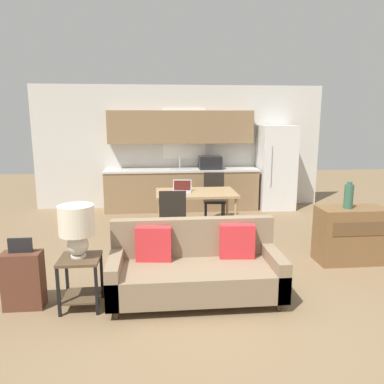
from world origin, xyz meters
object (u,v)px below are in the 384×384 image
Objects in this scene: credenza at (350,235)px; laptop at (182,189)px; dining_table at (196,196)px; table_lamp at (77,225)px; dining_chair_far_right at (214,195)px; side_table at (81,274)px; dining_chair_near_left at (173,218)px; couch at (195,268)px; suitcase at (23,280)px; vase at (349,196)px; refrigerator at (276,167)px.

laptop is at bearing 146.08° from credenza.
table_lamp is at bearing -122.09° from dining_table.
dining_table is at bearing -114.77° from dining_chair_far_right.
table_lamp is (-0.02, 0.03, 0.53)m from side_table.
dining_chair_near_left is 0.87m from laptop.
dining_table is at bearing 83.74° from couch.
side_table is 0.61m from suitcase.
laptop reaches higher than credenza.
dining_chair_near_left is (-2.38, 0.74, -0.44)m from vase.
couch is 3.39× the size of table_lamp.
couch is (-0.25, -2.32, -0.35)m from dining_table.
laptop is (0.20, 0.80, 0.29)m from dining_chair_near_left.
dining_chair_far_right is (-1.58, 2.28, 0.12)m from credenza.
dining_chair_near_left is at bearing 96.78° from couch.
dining_chair_near_left is (-0.44, -0.77, -0.17)m from dining_table.
dining_chair_far_right is 2.70× the size of laptop.
table_lamp is 0.83m from suitcase.
couch reaches higher than credenza.
credenza is (2.02, -1.48, -0.29)m from dining_table.
vase reaches higher than laptop.
vase is 2.67m from laptop.
side_table is 1.98m from dining_chair_near_left.
laptop is (-2.26, 1.52, 0.41)m from credenza.
table_lamp is at bearing -165.32° from credenza.
vase is (-0.08, -0.02, 0.56)m from credenza.
dining_table is 2.47m from vase.
couch is 1.25m from side_table.
couch is 3.19m from dining_chair_far_right.
couch is 2.43× the size of suitcase.
refrigerator is 3.28× the size of side_table.
suitcase is (-0.59, 0.01, -0.59)m from table_lamp.
vase is 0.47× the size of suitcase.
dining_table is at bearing 143.68° from credenza.
vase is (3.45, 0.91, 0.05)m from table_lamp.
side_table is 3.61m from vase.
refrigerator reaches higher than table_lamp.
table_lamp is at bearing -109.79° from laptop.
side_table is (-3.46, -4.18, -0.55)m from refrigerator.
dining_chair_near_left is (1.06, 1.67, 0.14)m from side_table.
side_table is at bearing -174.31° from couch.
refrigerator reaches higher than credenza.
laptop is at bearing -102.48° from dining_chair_near_left.
refrigerator is 1.99× the size of credenza.
side_table is 0.72× the size of suitcase.
dining_chair_far_right is at bearing 77.37° from couch.
vase reaches higher than suitcase.
refrigerator is 5.23× the size of laptop.
refrigerator reaches higher than dining_chair_near_left.
table_lamp is (-1.26, -0.09, 0.57)m from couch.
refrigerator reaches higher than laptop.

